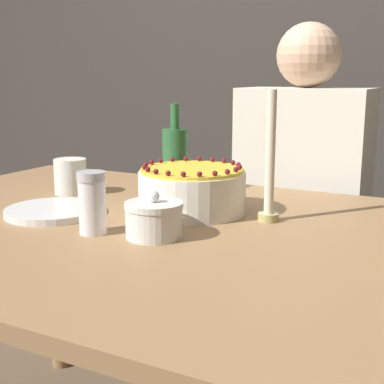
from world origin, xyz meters
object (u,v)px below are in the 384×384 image
Objects in this scene: cake at (192,190)px; bottle at (175,159)px; sugar_bowl at (154,219)px; person_man_blue_shirt at (300,241)px; candle at (270,169)px; sugar_shaker at (92,202)px.

cake is 0.24m from bottle.
bottle is (-0.17, 0.40, 0.06)m from sugar_bowl.
person_man_blue_shirt is (0.08, 0.79, -0.25)m from sugar_bowl.
sugar_bowl is (0.03, -0.22, -0.02)m from cake.
cake is at bearing -51.05° from bottle.
bottle is (-0.15, 0.18, 0.04)m from cake.
cake is at bearing -177.35° from candle.
sugar_shaker is 0.44× the size of candle.
candle is 1.19× the size of bottle.
cake reaches higher than sugar_bowl.
sugar_shaker is (-0.10, -0.25, 0.01)m from cake.
candle is 0.23× the size of person_man_blue_shirt.
sugar_shaker is at bearing -137.94° from candle.
sugar_bowl is at bearing 15.66° from sugar_shaker.
person_man_blue_shirt is at bearing 79.43° from cake.
person_man_blue_shirt is at bearing 84.20° from sugar_bowl.
sugar_shaker is (-0.13, -0.04, 0.03)m from sugar_bowl.
cake is 2.15× the size of sugar_bowl.
bottle reaches higher than sugar_shaker.
sugar_shaker reaches higher than cake.
sugar_bowl is at bearing 84.20° from person_man_blue_shirt.
cake is 1.96× the size of sugar_shaker.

